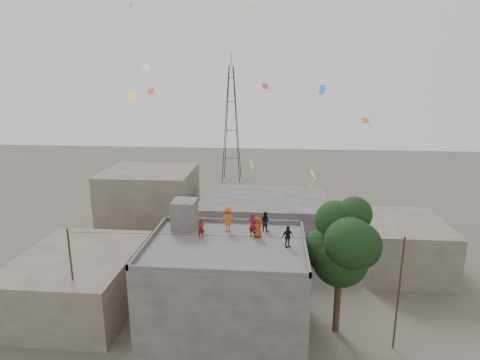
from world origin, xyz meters
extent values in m
plane|color=#4E4A40|center=(0.00, 0.00, 0.00)|extent=(140.00, 140.00, 0.00)
cube|color=#464341|center=(0.00, 0.00, 3.00)|extent=(10.00, 8.00, 6.00)
cube|color=#5D5A57|center=(0.00, 0.00, 6.05)|extent=(10.00, 8.00, 0.10)
cube|color=#464341|center=(0.00, 3.92, 6.25)|extent=(10.00, 0.15, 0.30)
cube|color=#464341|center=(0.00, -3.92, 6.25)|extent=(10.00, 0.15, 0.30)
cube|color=#464341|center=(4.92, 0.00, 6.25)|extent=(0.15, 8.00, 0.30)
cube|color=#464341|center=(-4.92, 0.00, 6.25)|extent=(0.15, 8.00, 0.30)
cube|color=#464341|center=(-3.20, 2.60, 7.10)|extent=(1.60, 1.80, 2.00)
cube|color=#575145|center=(-11.00, 2.00, 2.00)|extent=(8.00, 10.00, 4.00)
cube|color=#464341|center=(2.00, 14.00, 2.50)|extent=(12.00, 9.00, 5.00)
cube|color=#575145|center=(-10.00, 16.00, 3.50)|extent=(9.00, 8.00, 7.00)
cube|color=#575145|center=(14.00, 10.00, 2.20)|extent=(7.00, 8.00, 4.40)
cylinder|color=black|center=(7.20, 0.50, 2.00)|extent=(0.44, 0.44, 4.00)
cylinder|color=black|center=(7.35, 0.60, 3.60)|extent=(0.64, 0.91, 2.14)
sphere|color=black|center=(7.20, 0.50, 5.20)|extent=(3.60, 3.60, 3.60)
sphere|color=black|center=(8.30, 0.80, 6.00)|extent=(3.00, 3.00, 3.00)
sphere|color=black|center=(6.30, 1.00, 5.60)|extent=(2.80, 2.80, 2.80)
sphere|color=black|center=(7.60, -0.30, 6.60)|extent=(3.20, 3.20, 3.20)
sphere|color=black|center=(6.90, 1.40, 7.40)|extent=(2.60, 2.60, 2.60)
sphere|color=black|center=(8.00, 1.10, 8.00)|extent=(2.20, 2.20, 2.20)
cylinder|color=black|center=(-9.50, -1.50, 3.70)|extent=(0.12, 0.12, 7.40)
cylinder|color=black|center=(10.50, -1.00, 3.70)|extent=(0.12, 0.12, 7.40)
cylinder|color=black|center=(0.50, -1.25, 7.20)|extent=(20.00, 0.52, 0.02)
cylinder|color=black|center=(-4.85, 39.15, 9.00)|extent=(1.27, 1.27, 18.01)
cylinder|color=black|center=(-3.15, 39.15, 9.00)|extent=(1.27, 1.27, 18.01)
cylinder|color=black|center=(-3.15, 40.85, 9.00)|extent=(1.27, 1.27, 18.01)
cylinder|color=black|center=(-4.85, 40.85, 9.00)|extent=(1.27, 1.27, 18.01)
cube|color=black|center=(-4.00, 40.00, 3.60)|extent=(2.36, 0.08, 0.08)
cube|color=black|center=(-4.00, 40.00, 3.60)|extent=(0.08, 2.36, 0.08)
cube|color=black|center=(-4.00, 40.00, 8.10)|extent=(1.81, 0.08, 0.08)
cube|color=black|center=(-4.00, 40.00, 8.10)|extent=(0.08, 1.81, 0.08)
cube|color=black|center=(-4.00, 40.00, 12.60)|extent=(1.26, 0.08, 0.08)
cube|color=black|center=(-4.00, 40.00, 12.60)|extent=(0.08, 1.26, 0.08)
cube|color=black|center=(-4.00, 40.00, 16.20)|extent=(0.82, 0.08, 0.08)
cube|color=black|center=(-4.00, 40.00, 16.20)|extent=(0.08, 0.82, 0.08)
cylinder|color=black|center=(-4.00, 40.00, 19.00)|extent=(0.08, 0.08, 2.00)
imported|color=maroon|center=(1.59, 1.45, 6.91)|extent=(0.71, 0.65, 1.62)
imported|color=#983811|center=(1.94, 1.35, 6.78)|extent=(0.79, 0.71, 1.36)
imported|color=black|center=(2.38, 2.52, 6.79)|extent=(0.84, 0.78, 1.37)
imported|color=black|center=(3.83, -0.07, 6.80)|extent=(0.87, 0.71, 1.39)
imported|color=#C95617|center=(-0.16, 2.20, 6.99)|extent=(1.32, 1.04, 1.78)
imported|color=maroon|center=(-1.76, 1.01, 6.73)|extent=(0.55, 0.48, 1.27)
plane|color=#FD3E1A|center=(-5.56, 4.02, 15.38)|extent=(0.46, 0.26, 0.38)
plane|color=#E52458|center=(2.05, 9.85, 15.59)|extent=(0.55, 0.46, 0.48)
plane|color=#FFAC27|center=(0.65, 13.08, 21.98)|extent=(0.38, 0.39, 0.35)
plane|color=blue|center=(5.94, 3.96, 15.51)|extent=(0.40, 0.54, 0.57)
plane|color=white|center=(-7.40, 9.03, 17.12)|extent=(0.46, 0.35, 0.40)
plane|color=green|center=(1.37, 3.59, 10.50)|extent=(0.32, 0.56, 0.48)
plane|color=#D85332|center=(9.45, 6.75, 13.25)|extent=(0.52, 0.39, 0.41)
plane|color=yellow|center=(-5.52, -0.01, 15.23)|extent=(0.50, 0.34, 0.39)
plane|color=#507FF0|center=(3.98, 13.16, 22.45)|extent=(0.14, 0.35, 0.35)
plane|color=#E548AD|center=(-7.14, 5.57, 21.08)|extent=(0.16, 0.36, 0.32)
plane|color=yellow|center=(5.07, -1.43, 11.10)|extent=(0.32, 0.59, 0.52)
camera|label=1|loc=(2.93, -23.22, 16.31)|focal=30.00mm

